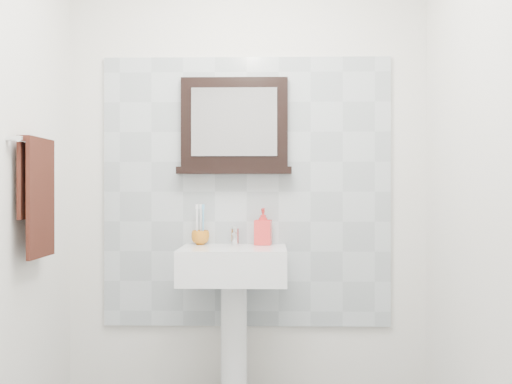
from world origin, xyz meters
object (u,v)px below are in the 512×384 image
toothbrush_cup (200,237)px  soap_dispenser (263,226)px  pedestal_sink (233,282)px  framed_mirror (234,129)px  hand_towel (37,188)px

toothbrush_cup → soap_dispenser: size_ratio=0.49×
pedestal_sink → framed_mirror: size_ratio=1.53×
soap_dispenser → framed_mirror: size_ratio=0.32×
pedestal_sink → hand_towel: hand_towel is taller
soap_dispenser → hand_towel: size_ratio=0.36×
pedestal_sink → hand_towel: bearing=-155.7°
pedestal_sink → framed_mirror: 0.84m
toothbrush_cup → hand_towel: (-0.69, -0.54, 0.27)m
soap_dispenser → hand_towel: hand_towel is taller
hand_towel → toothbrush_cup: bearing=38.1°
toothbrush_cup → hand_towel: size_ratio=0.18×
toothbrush_cup → framed_mirror: (0.18, 0.04, 0.60)m
framed_mirror → hand_towel: size_ratio=1.14×
framed_mirror → soap_dispenser: bearing=-17.3°
soap_dispenser → framed_mirror: framed_mirror is taller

